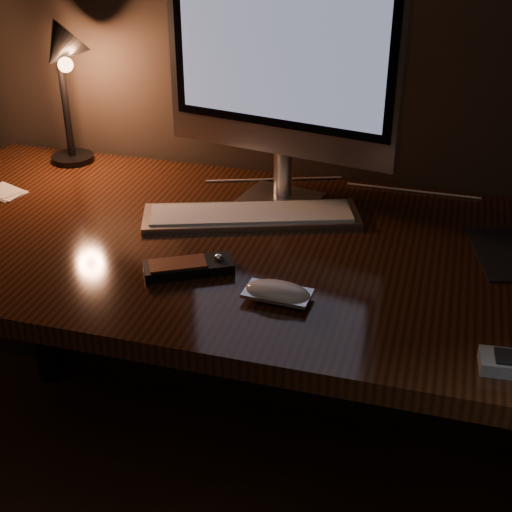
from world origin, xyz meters
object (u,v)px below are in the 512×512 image
(desk, at_px, (263,281))
(desk_lamp, at_px, (63,70))
(mouse, at_px, (278,294))
(monitor, at_px, (281,58))
(keyboard, at_px, (251,215))
(media_remote, at_px, (188,267))

(desk, bearing_deg, desk_lamp, 159.52)
(desk, bearing_deg, mouse, -69.56)
(mouse, bearing_deg, desk, 113.76)
(monitor, height_order, desk_lamp, monitor)
(mouse, bearing_deg, keyboard, 117.60)
(desk, xyz_separation_m, monitor, (-0.00, 0.13, 0.45))
(keyboard, xyz_separation_m, desk_lamp, (-0.51, 0.17, 0.24))
(mouse, relative_size, media_remote, 0.67)
(mouse, bearing_deg, media_remote, 168.76)
(media_remote, bearing_deg, keyboard, 50.28)
(monitor, bearing_deg, desk, -78.77)
(desk, xyz_separation_m, media_remote, (-0.09, -0.21, 0.14))
(desk, distance_m, media_remote, 0.27)
(monitor, bearing_deg, media_remote, -92.95)
(desk, distance_m, desk_lamp, 0.69)
(monitor, xyz_separation_m, desk_lamp, (-0.55, 0.07, -0.08))
(keyboard, bearing_deg, desk, -63.76)
(keyboard, height_order, desk_lamp, desk_lamp)
(monitor, relative_size, desk_lamp, 1.51)
(desk, distance_m, mouse, 0.31)
(desk, height_order, keyboard, keyboard)
(desk, relative_size, monitor, 2.93)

